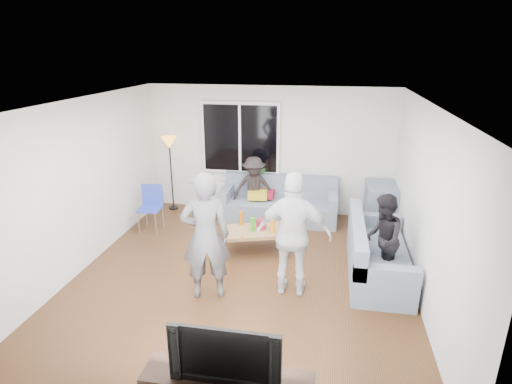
% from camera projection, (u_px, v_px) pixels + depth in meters
% --- Properties ---
extents(floor, '(5.00, 5.50, 0.04)m').
position_uv_depth(floor, '(243.00, 276.00, 6.36)').
color(floor, '#56351C').
rests_on(floor, ground).
extents(ceiling, '(5.00, 5.50, 0.04)m').
position_uv_depth(ceiling, '(241.00, 101.00, 5.49)').
color(ceiling, white).
rests_on(ceiling, ground).
extents(wall_back, '(5.00, 0.04, 2.60)m').
position_uv_depth(wall_back, '(270.00, 150.00, 8.50)').
color(wall_back, silver).
rests_on(wall_back, ground).
extents(wall_front, '(5.00, 0.04, 2.60)m').
position_uv_depth(wall_front, '(170.00, 309.00, 3.35)').
color(wall_front, silver).
rests_on(wall_front, ground).
extents(wall_left, '(0.04, 5.50, 2.60)m').
position_uv_depth(wall_left, '(81.00, 185.00, 6.34)').
color(wall_left, silver).
rests_on(wall_left, ground).
extents(wall_right, '(0.04, 5.50, 2.60)m').
position_uv_depth(wall_right, '(427.00, 207.00, 5.50)').
color(wall_right, silver).
rests_on(wall_right, ground).
extents(window_frame, '(1.62, 0.06, 1.47)m').
position_uv_depth(window_frame, '(240.00, 138.00, 8.44)').
color(window_frame, white).
rests_on(window_frame, wall_back).
extents(window_glass, '(1.50, 0.02, 1.35)m').
position_uv_depth(window_glass, '(240.00, 139.00, 8.40)').
color(window_glass, black).
rests_on(window_glass, window_frame).
extents(window_mullion, '(0.05, 0.03, 1.35)m').
position_uv_depth(window_mullion, '(240.00, 139.00, 8.39)').
color(window_mullion, white).
rests_on(window_mullion, window_frame).
extents(radiator, '(1.30, 0.12, 0.62)m').
position_uv_depth(radiator, '(241.00, 196.00, 8.81)').
color(radiator, silver).
rests_on(radiator, floor).
extents(potted_plant, '(0.22, 0.19, 0.36)m').
position_uv_depth(potted_plant, '(261.00, 176.00, 8.55)').
color(potted_plant, '#316629').
rests_on(potted_plant, radiator).
extents(vase, '(0.18, 0.18, 0.15)m').
position_uv_depth(vase, '(233.00, 179.00, 8.68)').
color(vase, white).
rests_on(vase, radiator).
extents(sofa_back_section, '(2.30, 0.85, 0.85)m').
position_uv_depth(sofa_back_section, '(279.00, 200.00, 8.28)').
color(sofa_back_section, slate).
rests_on(sofa_back_section, floor).
extents(sofa_right_section, '(2.00, 0.85, 0.85)m').
position_uv_depth(sofa_right_section, '(379.00, 249.00, 6.26)').
color(sofa_right_section, slate).
rests_on(sofa_right_section, floor).
extents(sofa_corner, '(0.85, 0.85, 0.85)m').
position_uv_depth(sofa_corner, '(388.00, 206.00, 7.92)').
color(sofa_corner, slate).
rests_on(sofa_corner, floor).
extents(cushion_yellow, '(0.42, 0.37, 0.14)m').
position_uv_depth(cushion_yellow, '(258.00, 195.00, 8.30)').
color(cushion_yellow, gold).
rests_on(cushion_yellow, sofa_back_section).
extents(cushion_red, '(0.36, 0.31, 0.13)m').
position_uv_depth(cushion_red, '(265.00, 194.00, 8.35)').
color(cushion_red, maroon).
rests_on(cushion_red, sofa_back_section).
extents(coffee_table, '(1.23, 0.91, 0.40)m').
position_uv_depth(coffee_table, '(258.00, 240.00, 7.04)').
color(coffee_table, '#A1784E').
rests_on(coffee_table, floor).
extents(pitcher, '(0.17, 0.17, 0.17)m').
position_uv_depth(pitcher, '(261.00, 224.00, 6.97)').
color(pitcher, maroon).
rests_on(pitcher, coffee_table).
extents(side_chair, '(0.43, 0.43, 0.86)m').
position_uv_depth(side_chair, '(150.00, 209.00, 7.78)').
color(side_chair, '#2A3EB8').
rests_on(side_chair, floor).
extents(floor_lamp, '(0.32, 0.32, 1.56)m').
position_uv_depth(floor_lamp, '(171.00, 174.00, 8.73)').
color(floor_lamp, yellow).
rests_on(floor_lamp, floor).
extents(player_left, '(0.75, 0.60, 1.81)m').
position_uv_depth(player_left, '(206.00, 236.00, 5.55)').
color(player_left, '#505055').
rests_on(player_left, floor).
extents(player_right, '(1.04, 0.43, 1.77)m').
position_uv_depth(player_right, '(294.00, 235.00, 5.64)').
color(player_right, silver).
rests_on(player_right, floor).
extents(spectator_right, '(0.55, 0.69, 1.36)m').
position_uv_depth(spectator_right, '(382.00, 240.00, 5.97)').
color(spectator_right, black).
rests_on(spectator_right, floor).
extents(spectator_back, '(0.91, 0.65, 1.27)m').
position_uv_depth(spectator_back, '(254.00, 188.00, 8.32)').
color(spectator_back, black).
rests_on(spectator_back, floor).
extents(television, '(1.02, 0.13, 0.58)m').
position_uv_depth(television, '(227.00, 350.00, 3.72)').
color(television, black).
rests_on(television, tv_console).
extents(bottle_e, '(0.07, 0.07, 0.19)m').
position_uv_depth(bottle_e, '(282.00, 224.00, 6.95)').
color(bottle_e, black).
rests_on(bottle_e, coffee_table).
extents(bottle_a, '(0.07, 0.07, 0.24)m').
position_uv_depth(bottle_a, '(241.00, 218.00, 7.12)').
color(bottle_a, '#C4580B').
rests_on(bottle_a, coffee_table).
extents(bottle_b, '(0.08, 0.08, 0.24)m').
position_uv_depth(bottle_b, '(253.00, 225.00, 6.87)').
color(bottle_b, '#329B1C').
rests_on(bottle_b, coffee_table).
extents(bottle_d, '(0.07, 0.07, 0.24)m').
position_uv_depth(bottle_d, '(273.00, 226.00, 6.82)').
color(bottle_d, orange).
rests_on(bottle_d, coffee_table).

